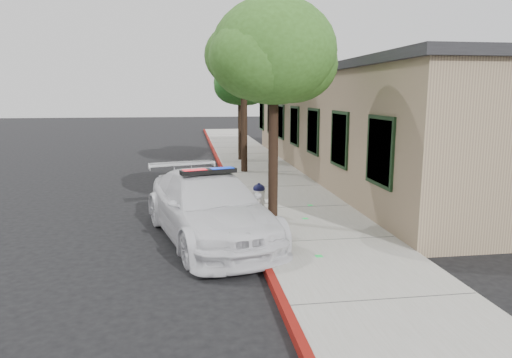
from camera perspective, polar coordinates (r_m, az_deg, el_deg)
The scene contains 9 objects.
ground at distance 9.96m, azimuth -0.27°, elevation -8.77°, with size 120.00×120.00×0.00m, color black.
sidewalk at distance 13.05m, azimuth 4.86°, elevation -3.79°, with size 3.20×60.00×0.15m, color gray.
red_curb at distance 12.80m, azimuth -1.88°, elevation -4.03°, with size 0.14×60.00×0.16m, color maroon.
clapboard_building at distance 20.02m, azimuth 15.40°, elevation 6.78°, with size 7.30×20.89×4.24m.
police_car at distance 10.52m, azimuth -5.83°, elevation -3.43°, with size 3.40×5.61×1.64m.
fire_hydrant at distance 11.92m, azimuth 0.37°, elevation -2.59°, with size 0.49×0.43×0.87m.
street_tree_near at distance 11.11m, azimuth 2.28°, elevation 14.97°, with size 3.12×2.93×5.37m.
street_tree_mid at distance 18.81m, azimuth -1.54°, elevation 14.61°, with size 3.12×3.26×5.96m.
street_tree_far at distance 22.26m, azimuth -1.91°, elevation 11.56°, with size 2.64×2.50×4.74m.
Camera 1 is at (-1.31, -9.31, 3.28)m, focal length 32.24 mm.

